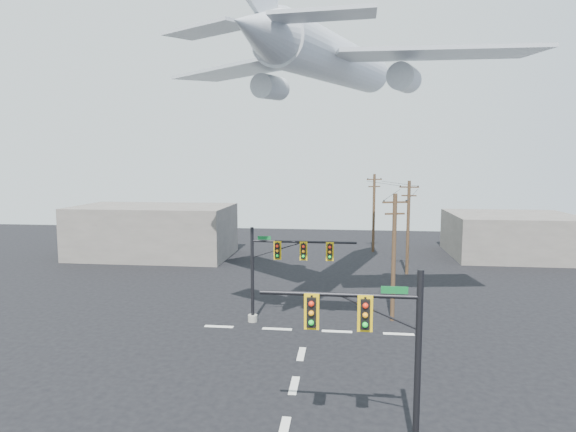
# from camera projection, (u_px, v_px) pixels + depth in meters

# --- Properties ---
(ground) EXTENTS (120.00, 120.00, 0.00)m
(ground) POSITION_uv_depth(u_px,v_px,m) (284.00, 429.00, 20.15)
(ground) COLOR black
(ground) RESTS_ON ground
(lane_markings) EXTENTS (14.00, 21.20, 0.01)m
(lane_markings) POSITION_uv_depth(u_px,v_px,m) (297.00, 374.00, 25.41)
(lane_markings) COLOR silver
(lane_markings) RESTS_ON ground
(signal_mast_near) EXTENTS (6.33, 0.80, 7.25)m
(signal_mast_near) POSITION_uv_depth(u_px,v_px,m) (384.00, 358.00, 18.03)
(signal_mast_near) COLOR gray
(signal_mast_near) RESTS_ON ground
(signal_mast_far) EXTENTS (7.48, 0.74, 6.69)m
(signal_mast_far) POSITION_uv_depth(u_px,v_px,m) (278.00, 269.00, 33.05)
(signal_mast_far) COLOR gray
(signal_mast_far) RESTS_ON ground
(utility_pole_a) EXTENTS (1.77, 0.59, 8.99)m
(utility_pole_a) POSITION_uv_depth(u_px,v_px,m) (394.00, 255.00, 33.46)
(utility_pole_a) COLOR #47311E
(utility_pole_a) RESTS_ON ground
(utility_pole_b) EXTENTS (1.89, 0.33, 9.31)m
(utility_pole_b) POSITION_uv_depth(u_px,v_px,m) (408.00, 226.00, 47.45)
(utility_pole_b) COLOR #47311E
(utility_pole_b) RESTS_ON ground
(utility_pole_c) EXTENTS (1.88, 0.85, 9.65)m
(utility_pole_c) POSITION_uv_depth(u_px,v_px,m) (374.00, 211.00, 59.31)
(utility_pole_c) COLOR #47311E
(utility_pole_c) RESTS_ON ground
(power_lines) EXTENTS (4.47, 26.26, 0.33)m
(power_lines) POSITION_uv_depth(u_px,v_px,m) (396.00, 188.00, 45.82)
(power_lines) COLOR black
(airliner) EXTENTS (26.64, 28.73, 7.79)m
(airliner) POSITION_uv_depth(u_px,v_px,m) (335.00, 62.00, 34.24)
(airliner) COLOR silver
(building_left) EXTENTS (18.00, 10.00, 6.00)m
(building_left) POSITION_uv_depth(u_px,v_px,m) (154.00, 231.00, 56.70)
(building_left) COLOR slate
(building_left) RESTS_ON ground
(building_right) EXTENTS (14.00, 12.00, 5.00)m
(building_right) POSITION_uv_depth(u_px,v_px,m) (511.00, 235.00, 56.75)
(building_right) COLOR slate
(building_right) RESTS_ON ground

